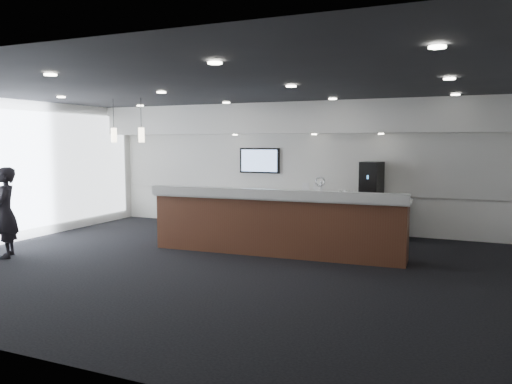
% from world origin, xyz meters
% --- Properties ---
extents(ground, '(10.00, 10.00, 0.00)m').
position_xyz_m(ground, '(0.00, 0.00, 0.00)').
color(ground, black).
rests_on(ground, ground).
extents(ceiling, '(10.00, 8.00, 0.02)m').
position_xyz_m(ceiling, '(0.00, 0.00, 3.00)').
color(ceiling, black).
rests_on(ceiling, back_wall).
extents(back_wall, '(10.00, 0.02, 3.00)m').
position_xyz_m(back_wall, '(0.00, 4.00, 1.50)').
color(back_wall, white).
rests_on(back_wall, ground).
extents(left_wall, '(0.02, 8.00, 3.00)m').
position_xyz_m(left_wall, '(-5.00, 0.00, 1.50)').
color(left_wall, white).
rests_on(left_wall, ground).
extents(soffit_bulkhead, '(10.00, 0.90, 0.70)m').
position_xyz_m(soffit_bulkhead, '(0.00, 3.55, 2.65)').
color(soffit_bulkhead, silver).
rests_on(soffit_bulkhead, back_wall).
extents(alcove_panel, '(9.80, 0.06, 1.40)m').
position_xyz_m(alcove_panel, '(0.00, 3.97, 1.60)').
color(alcove_panel, silver).
rests_on(alcove_panel, back_wall).
extents(window_blinds_wall, '(0.04, 7.36, 2.55)m').
position_xyz_m(window_blinds_wall, '(-4.96, 0.00, 1.50)').
color(window_blinds_wall, silver).
rests_on(window_blinds_wall, left_wall).
extents(back_credenza, '(5.06, 0.66, 0.95)m').
position_xyz_m(back_credenza, '(-0.00, 3.64, 0.48)').
color(back_credenza, '#92959A').
rests_on(back_credenza, ground).
extents(wall_tv, '(1.05, 0.08, 0.62)m').
position_xyz_m(wall_tv, '(-1.00, 3.91, 1.65)').
color(wall_tv, black).
rests_on(wall_tv, back_wall).
extents(pendant_left, '(0.12, 0.12, 0.30)m').
position_xyz_m(pendant_left, '(-2.40, 0.80, 2.25)').
color(pendant_left, '#F4E5BE').
rests_on(pendant_left, ceiling).
extents(pendant_right, '(0.12, 0.12, 0.30)m').
position_xyz_m(pendant_right, '(-3.10, 0.80, 2.25)').
color(pendant_right, '#F4E5BE').
rests_on(pendant_right, ceiling).
extents(ceiling_can_lights, '(7.00, 5.00, 0.02)m').
position_xyz_m(ceiling_can_lights, '(0.00, 0.00, 2.97)').
color(ceiling_can_lights, silver).
rests_on(ceiling_can_lights, ceiling).
extents(service_counter, '(4.89, 1.06, 1.49)m').
position_xyz_m(service_counter, '(0.48, 1.22, 0.58)').
color(service_counter, '#5A2F1E').
rests_on(service_counter, ground).
extents(coffee_machine, '(0.50, 0.58, 0.72)m').
position_xyz_m(coffee_machine, '(1.80, 3.65, 1.31)').
color(coffee_machine, black).
rests_on(coffee_machine, back_credenza).
extents(info_sign_left, '(0.16, 0.03, 0.22)m').
position_xyz_m(info_sign_left, '(0.31, 3.57, 1.06)').
color(info_sign_left, silver).
rests_on(info_sign_left, back_credenza).
extents(info_sign_right, '(0.17, 0.03, 0.22)m').
position_xyz_m(info_sign_right, '(0.59, 3.51, 1.06)').
color(info_sign_right, silver).
rests_on(info_sign_right, back_credenza).
extents(lounge_guest, '(0.69, 0.72, 1.65)m').
position_xyz_m(lounge_guest, '(-3.95, -1.00, 0.83)').
color(lounge_guest, black).
rests_on(lounge_guest, ground).
extents(cup_0, '(0.09, 0.09, 0.09)m').
position_xyz_m(cup_0, '(1.54, 3.54, 0.99)').
color(cup_0, white).
rests_on(cup_0, back_credenza).
extents(cup_1, '(0.13, 0.13, 0.09)m').
position_xyz_m(cup_1, '(1.40, 3.54, 0.99)').
color(cup_1, white).
rests_on(cup_1, back_credenza).
extents(cup_2, '(0.12, 0.12, 0.09)m').
position_xyz_m(cup_2, '(1.26, 3.54, 0.99)').
color(cup_2, white).
rests_on(cup_2, back_credenza).
extents(cup_3, '(0.12, 0.12, 0.09)m').
position_xyz_m(cup_3, '(1.12, 3.54, 0.99)').
color(cup_3, white).
rests_on(cup_3, back_credenza).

